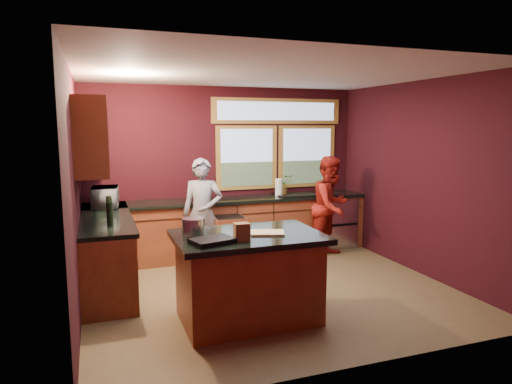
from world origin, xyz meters
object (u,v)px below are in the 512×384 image
person_grey (202,214)px  cutting_board (267,233)px  person_red (331,206)px  island (248,277)px  stock_pot (193,227)px

person_grey → cutting_board: person_grey is taller
person_grey → person_red: (2.07, -0.07, -0.00)m
island → person_grey: bearing=91.2°
island → person_red: (2.03, 1.89, 0.32)m
cutting_board → person_red: bearing=46.7°
island → person_grey: size_ratio=0.96×
person_red → island: bearing=-163.6°
person_grey → cutting_board: bearing=-63.0°
person_grey → cutting_board: size_ratio=4.61×
person_red → cutting_board: person_red is taller
island → cutting_board: cutting_board is taller
island → cutting_board: size_ratio=4.43×
stock_pot → island: bearing=-15.3°
person_red → cutting_board: (-1.83, -1.94, 0.15)m
island → person_red: size_ratio=0.96×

